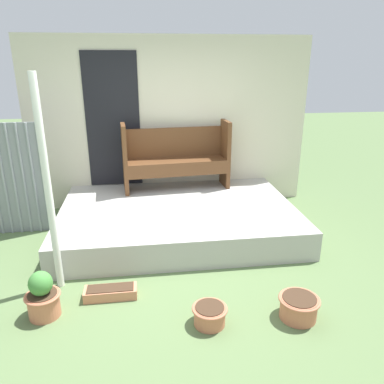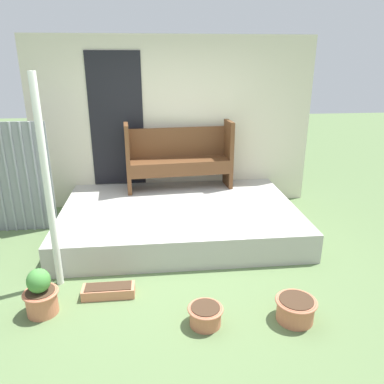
{
  "view_description": "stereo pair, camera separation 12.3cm",
  "coord_description": "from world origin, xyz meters",
  "px_view_note": "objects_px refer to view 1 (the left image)",
  "views": [
    {
      "loc": [
        -0.27,
        -3.64,
        2.27
      ],
      "look_at": [
        0.28,
        0.37,
        0.82
      ],
      "focal_mm": 35.0,
      "sensor_mm": 36.0,
      "label": 1
    },
    {
      "loc": [
        -0.15,
        -3.66,
        2.27
      ],
      "look_at": [
        0.28,
        0.37,
        0.82
      ],
      "focal_mm": 35.0,
      "sensor_mm": 36.0,
      "label": 2
    }
  ],
  "objects_px": {
    "flower_pot_right": "(299,307)",
    "bench": "(176,155)",
    "flower_pot_middle": "(210,314)",
    "flower_pot_left": "(43,297)",
    "planter_box_rect": "(111,292)",
    "support_post": "(48,189)"
  },
  "relations": [
    {
      "from": "flower_pot_left",
      "to": "flower_pot_middle",
      "type": "bearing_deg",
      "value": -12.16
    },
    {
      "from": "support_post",
      "to": "bench",
      "type": "distance_m",
      "value": 2.41
    },
    {
      "from": "flower_pot_middle",
      "to": "flower_pot_right",
      "type": "xyz_separation_m",
      "value": [
        0.83,
        -0.02,
        0.02
      ]
    },
    {
      "from": "bench",
      "to": "flower_pot_middle",
      "type": "xyz_separation_m",
      "value": [
        0.03,
        -2.75,
        -0.79
      ]
    },
    {
      "from": "flower_pot_left",
      "to": "flower_pot_right",
      "type": "height_order",
      "value": "flower_pot_left"
    },
    {
      "from": "bench",
      "to": "planter_box_rect",
      "type": "bearing_deg",
      "value": -116.12
    },
    {
      "from": "flower_pot_left",
      "to": "planter_box_rect",
      "type": "distance_m",
      "value": 0.64
    },
    {
      "from": "flower_pot_middle",
      "to": "planter_box_rect",
      "type": "distance_m",
      "value": 1.06
    },
    {
      "from": "support_post",
      "to": "bench",
      "type": "xyz_separation_m",
      "value": [
        1.42,
        1.94,
        -0.19
      ]
    },
    {
      "from": "bench",
      "to": "planter_box_rect",
      "type": "height_order",
      "value": "bench"
    },
    {
      "from": "support_post",
      "to": "planter_box_rect",
      "type": "xyz_separation_m",
      "value": [
        0.54,
        -0.28,
        -1.03
      ]
    },
    {
      "from": "support_post",
      "to": "flower_pot_middle",
      "type": "bearing_deg",
      "value": -29.3
    },
    {
      "from": "bench",
      "to": "flower_pot_middle",
      "type": "bearing_deg",
      "value": -93.84
    },
    {
      "from": "planter_box_rect",
      "to": "flower_pot_middle",
      "type": "bearing_deg",
      "value": -30.16
    },
    {
      "from": "support_post",
      "to": "planter_box_rect",
      "type": "height_order",
      "value": "support_post"
    },
    {
      "from": "flower_pot_right",
      "to": "planter_box_rect",
      "type": "bearing_deg",
      "value": 162.35
    },
    {
      "from": "support_post",
      "to": "flower_pot_middle",
      "type": "xyz_separation_m",
      "value": [
        1.45,
        -0.81,
        -0.98
      ]
    },
    {
      "from": "bench",
      "to": "flower_pot_right",
      "type": "xyz_separation_m",
      "value": [
        0.86,
        -2.77,
        -0.77
      ]
    },
    {
      "from": "flower_pot_middle",
      "to": "flower_pot_left",
      "type": "bearing_deg",
      "value": 167.84
    },
    {
      "from": "flower_pot_middle",
      "to": "flower_pot_right",
      "type": "bearing_deg",
      "value": -1.61
    },
    {
      "from": "bench",
      "to": "flower_pot_middle",
      "type": "height_order",
      "value": "bench"
    },
    {
      "from": "flower_pot_right",
      "to": "bench",
      "type": "bearing_deg",
      "value": 107.13
    }
  ]
}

